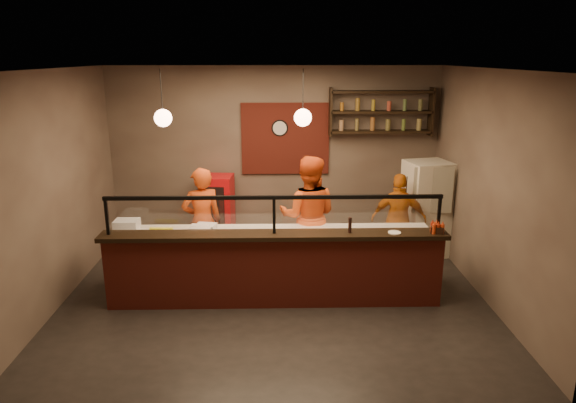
{
  "coord_description": "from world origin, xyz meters",
  "views": [
    {
      "loc": [
        0.04,
        -6.84,
        3.38
      ],
      "look_at": [
        0.2,
        0.3,
        1.33
      ],
      "focal_mm": 32.0,
      "sensor_mm": 36.0,
      "label": 1
    }
  ],
  "objects_px": {
    "condiment_caddy": "(437,229)",
    "pepper_mill": "(350,225)",
    "cook_left": "(202,222)",
    "cook_mid": "(308,216)",
    "red_cooler": "(218,210)",
    "cook_right": "(399,219)",
    "fridge": "(426,209)",
    "pizza_dough": "(328,234)",
    "wall_clock": "(280,128)"
  },
  "relations": [
    {
      "from": "fridge",
      "to": "pepper_mill",
      "type": "height_order",
      "value": "fridge"
    },
    {
      "from": "cook_left",
      "to": "red_cooler",
      "type": "distance_m",
      "value": 1.34
    },
    {
      "from": "cook_right",
      "to": "fridge",
      "type": "xyz_separation_m",
      "value": [
        0.55,
        0.38,
        0.06
      ]
    },
    {
      "from": "cook_left",
      "to": "cook_right",
      "type": "distance_m",
      "value": 3.2
    },
    {
      "from": "cook_left",
      "to": "red_cooler",
      "type": "height_order",
      "value": "cook_left"
    },
    {
      "from": "pepper_mill",
      "to": "cook_left",
      "type": "bearing_deg",
      "value": 152.26
    },
    {
      "from": "cook_mid",
      "to": "fridge",
      "type": "height_order",
      "value": "cook_mid"
    },
    {
      "from": "cook_left",
      "to": "red_cooler",
      "type": "bearing_deg",
      "value": -116.25
    },
    {
      "from": "fridge",
      "to": "pizza_dough",
      "type": "relative_size",
      "value": 3.03
    },
    {
      "from": "cook_mid",
      "to": "pepper_mill",
      "type": "bearing_deg",
      "value": 122.78
    },
    {
      "from": "condiment_caddy",
      "to": "pepper_mill",
      "type": "distance_m",
      "value": 1.18
    },
    {
      "from": "condiment_caddy",
      "to": "pepper_mill",
      "type": "xyz_separation_m",
      "value": [
        -1.18,
        0.03,
        0.06
      ]
    },
    {
      "from": "wall_clock",
      "to": "fridge",
      "type": "xyz_separation_m",
      "value": [
        2.5,
        -0.9,
        -1.27
      ]
    },
    {
      "from": "cook_left",
      "to": "wall_clock",
      "type": "bearing_deg",
      "value": -149.21
    },
    {
      "from": "red_cooler",
      "to": "condiment_caddy",
      "type": "height_order",
      "value": "red_cooler"
    },
    {
      "from": "cook_mid",
      "to": "pepper_mill",
      "type": "xyz_separation_m",
      "value": [
        0.49,
        -1.09,
        0.21
      ]
    },
    {
      "from": "condiment_caddy",
      "to": "pepper_mill",
      "type": "height_order",
      "value": "pepper_mill"
    },
    {
      "from": "cook_left",
      "to": "red_cooler",
      "type": "relative_size",
      "value": 1.34
    },
    {
      "from": "condiment_caddy",
      "to": "cook_right",
      "type": "bearing_deg",
      "value": 95.67
    },
    {
      "from": "wall_clock",
      "to": "condiment_caddy",
      "type": "height_order",
      "value": "wall_clock"
    },
    {
      "from": "cook_left",
      "to": "pizza_dough",
      "type": "xyz_separation_m",
      "value": [
        1.9,
        -0.75,
        0.05
      ]
    },
    {
      "from": "fridge",
      "to": "red_cooler",
      "type": "height_order",
      "value": "fridge"
    },
    {
      "from": "red_cooler",
      "to": "condiment_caddy",
      "type": "xyz_separation_m",
      "value": [
        3.24,
        -2.49,
        0.46
      ]
    },
    {
      "from": "wall_clock",
      "to": "cook_mid",
      "type": "relative_size",
      "value": 0.16
    },
    {
      "from": "cook_right",
      "to": "condiment_caddy",
      "type": "xyz_separation_m",
      "value": [
        0.15,
        -1.51,
        0.34
      ]
    },
    {
      "from": "wall_clock",
      "to": "pizza_dough",
      "type": "distance_m",
      "value": 2.75
    },
    {
      "from": "wall_clock",
      "to": "pizza_dough",
      "type": "bearing_deg",
      "value": -74.46
    },
    {
      "from": "cook_mid",
      "to": "condiment_caddy",
      "type": "height_order",
      "value": "cook_mid"
    },
    {
      "from": "cook_mid",
      "to": "fridge",
      "type": "bearing_deg",
      "value": -151.23
    },
    {
      "from": "cook_mid",
      "to": "pepper_mill",
      "type": "height_order",
      "value": "cook_mid"
    },
    {
      "from": "cook_mid",
      "to": "cook_right",
      "type": "distance_m",
      "value": 1.58
    },
    {
      "from": "cook_mid",
      "to": "cook_right",
      "type": "bearing_deg",
      "value": -157.34
    },
    {
      "from": "pizza_dough",
      "to": "wall_clock",
      "type": "bearing_deg",
      "value": 105.54
    },
    {
      "from": "cook_mid",
      "to": "red_cooler",
      "type": "relative_size",
      "value": 1.48
    },
    {
      "from": "cook_mid",
      "to": "condiment_caddy",
      "type": "bearing_deg",
      "value": 154.49
    },
    {
      "from": "fridge",
      "to": "condiment_caddy",
      "type": "xyz_separation_m",
      "value": [
        -0.4,
        -1.9,
        0.28
      ]
    },
    {
      "from": "cook_left",
      "to": "cook_mid",
      "type": "xyz_separation_m",
      "value": [
        1.66,
        -0.04,
        0.09
      ]
    },
    {
      "from": "cook_right",
      "to": "fridge",
      "type": "relative_size",
      "value": 0.93
    },
    {
      "from": "wall_clock",
      "to": "fridge",
      "type": "bearing_deg",
      "value": -19.88
    },
    {
      "from": "pizza_dough",
      "to": "cook_mid",
      "type": "bearing_deg",
      "value": 108.45
    },
    {
      "from": "cook_mid",
      "to": "fridge",
      "type": "distance_m",
      "value": 2.22
    },
    {
      "from": "wall_clock",
      "to": "cook_left",
      "type": "bearing_deg",
      "value": -127.09
    },
    {
      "from": "pepper_mill",
      "to": "cook_mid",
      "type": "bearing_deg",
      "value": 114.41
    },
    {
      "from": "pizza_dough",
      "to": "pepper_mill",
      "type": "relative_size",
      "value": 2.55
    },
    {
      "from": "cook_left",
      "to": "cook_mid",
      "type": "distance_m",
      "value": 1.66
    },
    {
      "from": "red_cooler",
      "to": "pepper_mill",
      "type": "bearing_deg",
      "value": -44.69
    },
    {
      "from": "pizza_dough",
      "to": "pepper_mill",
      "type": "distance_m",
      "value": 0.53
    },
    {
      "from": "cook_mid",
      "to": "pizza_dough",
      "type": "xyz_separation_m",
      "value": [
        0.24,
        -0.71,
        -0.05
      ]
    },
    {
      "from": "red_cooler",
      "to": "pepper_mill",
      "type": "distance_m",
      "value": 3.25
    },
    {
      "from": "condiment_caddy",
      "to": "pizza_dough",
      "type": "bearing_deg",
      "value": 163.87
    }
  ]
}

